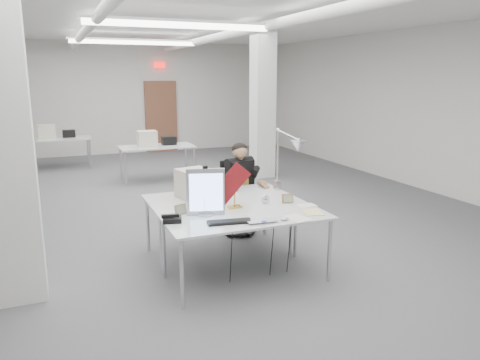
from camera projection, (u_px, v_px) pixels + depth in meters
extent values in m
cube|color=#4D4D4F|center=(186.00, 219.00, 7.55)|extent=(10.00, 14.00, 0.02)
cube|color=white|center=(180.00, 9.00, 6.85)|extent=(10.00, 14.00, 0.02)
cube|color=silver|center=(119.00, 99.00, 13.54)|extent=(10.00, 0.02, 3.20)
cube|color=silver|center=(435.00, 110.00, 9.04)|extent=(0.02, 14.00, 3.20)
cube|color=white|center=(9.00, 144.00, 4.55)|extent=(0.45, 0.45, 3.20)
cube|color=white|center=(263.00, 106.00, 10.38)|extent=(0.45, 0.45, 3.20)
cube|color=brown|center=(161.00, 117.00, 14.04)|extent=(0.95, 0.08, 2.10)
cube|color=red|center=(160.00, 65.00, 13.67)|extent=(0.32, 0.06, 0.16)
cylinder|color=silver|center=(96.00, 19.00, 6.45)|extent=(0.16, 13.60, 0.16)
cylinder|color=silver|center=(267.00, 26.00, 7.40)|extent=(0.16, 13.60, 0.16)
cube|color=white|center=(181.00, 25.00, 6.90)|extent=(2.80, 0.14, 0.08)
cube|color=white|center=(134.00, 43.00, 10.51)|extent=(2.80, 0.14, 0.08)
cube|color=silver|center=(246.00, 217.00, 5.13)|extent=(1.80, 0.90, 0.02)
cube|color=silver|center=(219.00, 197.00, 5.94)|extent=(1.80, 0.90, 0.02)
cube|color=silver|center=(157.00, 147.00, 10.17)|extent=(1.60, 0.80, 0.02)
cube|color=silver|center=(56.00, 139.00, 11.43)|extent=(1.60, 0.80, 0.02)
cube|color=#A6A7AB|center=(206.00, 192.00, 5.09)|extent=(0.41, 0.15, 0.52)
cube|color=maroon|center=(229.00, 186.00, 5.15)|extent=(0.48, 0.15, 0.53)
cube|color=black|center=(230.00, 222.00, 4.86)|extent=(0.48, 0.22, 0.02)
imported|color=silver|center=(264.00, 223.00, 4.83)|extent=(0.34, 0.23, 0.03)
ellipsoid|color=#ADAEB2|center=(284.00, 219.00, 4.94)|extent=(0.09, 0.06, 0.04)
cube|color=black|center=(172.00, 220.00, 4.90)|extent=(0.23, 0.21, 0.05)
cube|color=#A98849|center=(181.00, 209.00, 5.15)|extent=(0.15, 0.09, 0.12)
cube|color=olive|center=(288.00, 198.00, 5.62)|extent=(0.15, 0.07, 0.11)
cylinder|color=silver|center=(265.00, 199.00, 5.60)|extent=(0.11, 0.05, 0.11)
cube|color=silver|center=(297.00, 218.00, 5.02)|extent=(0.26, 0.33, 0.01)
cube|color=#D2C77E|center=(313.00, 212.00, 5.23)|extent=(0.26, 0.31, 0.01)
cube|color=silver|center=(306.00, 205.00, 5.51)|extent=(0.22, 0.16, 0.01)
cube|color=beige|center=(194.00, 183.00, 5.86)|extent=(0.45, 0.43, 0.36)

